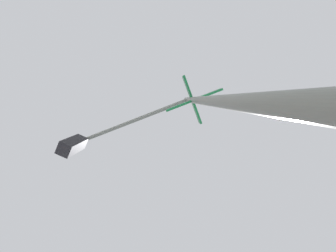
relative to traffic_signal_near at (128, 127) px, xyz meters
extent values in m
cylinder|color=#474C47|center=(-0.88, -0.84, -1.34)|extent=(0.12, 0.12, 6.41)
cylinder|color=#474C47|center=(0.13, 0.12, 1.46)|extent=(2.09, 1.99, 0.09)
cube|color=black|center=(1.14, 1.08, 1.01)|extent=(0.28, 0.28, 0.80)
sphere|color=red|center=(1.25, 1.19, 1.26)|extent=(0.18, 0.18, 0.18)
sphere|color=orange|center=(1.25, 1.19, 1.01)|extent=(0.18, 0.18, 0.18)
sphere|color=green|center=(1.25, 1.19, 0.76)|extent=(0.18, 0.18, 0.18)
cube|color=#0F5128|center=(-0.88, -0.84, 0.47)|extent=(0.83, 0.79, 0.20)
cube|color=#0F5128|center=(-0.88, -0.84, 0.69)|extent=(0.72, 0.75, 0.20)
camera|label=1|loc=(-0.70, -0.39, -3.02)|focal=19.80mm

